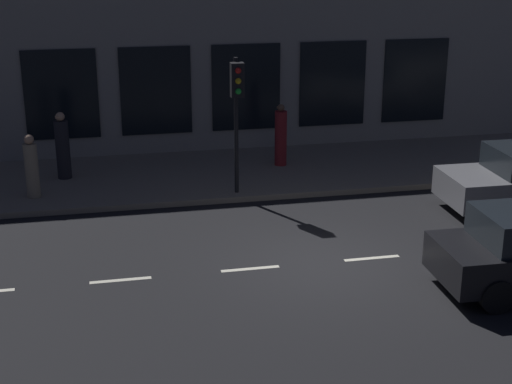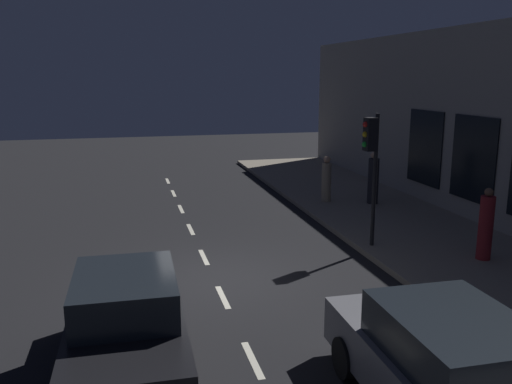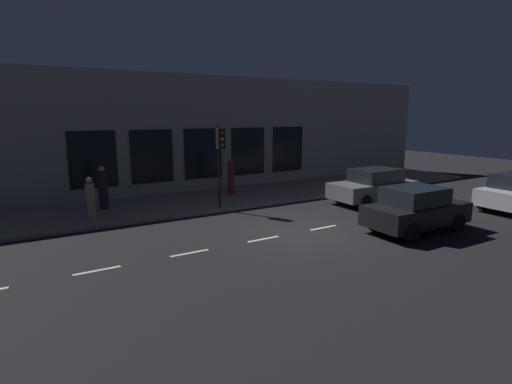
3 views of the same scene
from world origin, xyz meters
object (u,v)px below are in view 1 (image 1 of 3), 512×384
Objects in this scene: pedestrian_0 at (32,168)px; traffic_light at (237,96)px; pedestrian_1 at (63,148)px; pedestrian_2 at (281,137)px.

traffic_light is at bearing -14.90° from pedestrian_0.
traffic_light is 5.19m from pedestrian_1.
pedestrian_0 is 1.62m from pedestrian_1.
pedestrian_2 is (1.44, -6.74, 0.07)m from pedestrian_0.
pedestrian_1 reaches higher than pedestrian_2.
pedestrian_0 is 0.92× the size of pedestrian_2.
pedestrian_1 is (1.45, -0.72, 0.09)m from pedestrian_0.
pedestrian_2 is at bearing -36.28° from traffic_light.
pedestrian_0 is 6.89m from pedestrian_2.
traffic_light reaches higher than pedestrian_2.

